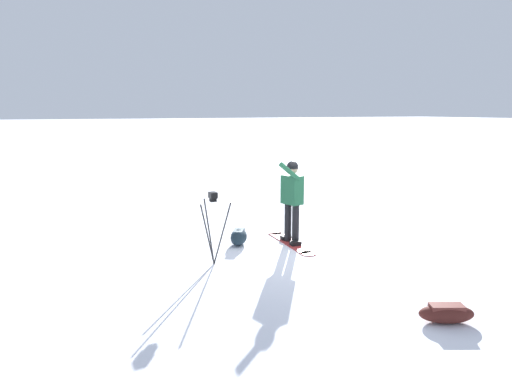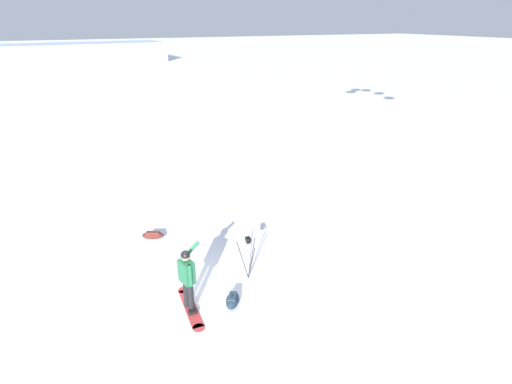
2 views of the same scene
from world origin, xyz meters
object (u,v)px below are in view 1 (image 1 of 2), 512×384
object	(u,v)px
snowboard	(290,242)
gear_bag_small	(446,313)
camera_tripod	(213,213)
snowboarder	(292,194)
gear_bag_large	(239,237)

from	to	relation	value
snowboard	gear_bag_small	distance (m)	3.86
camera_tripod	gear_bag_small	size ratio (longest dim) A/B	1.68
snowboarder	camera_tripod	size ratio (longest dim) A/B	1.32
snowboarder	snowboard	size ratio (longest dim) A/B	0.93
snowboard	camera_tripod	distance (m)	2.10
snowboard	snowboarder	bearing A→B (deg)	21.16
camera_tripod	snowboarder	bearing A→B (deg)	16.91
snowboard	camera_tripod	size ratio (longest dim) A/B	1.43
snowboarder	gear_bag_small	distance (m)	3.96
snowboard	camera_tripod	xyz separation A→B (m)	(-1.82, -0.55, 0.89)
snowboard	gear_bag_large	size ratio (longest dim) A/B	2.70
snowboard	gear_bag_large	distance (m)	1.05
snowboarder	camera_tripod	xyz separation A→B (m)	(-1.84, -0.56, -0.09)
gear_bag_large	gear_bag_small	xyz separation A→B (m)	(1.07, -4.20, -0.04)
gear_bag_large	snowboarder	bearing A→B (deg)	-18.83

